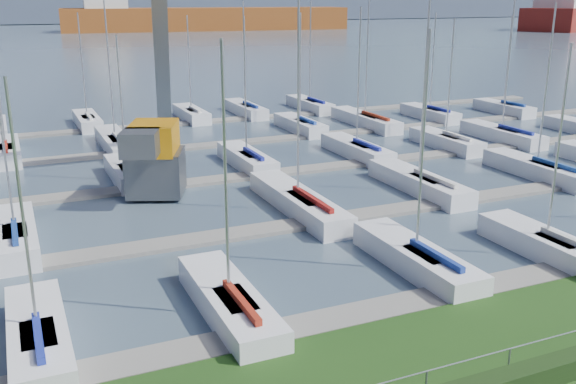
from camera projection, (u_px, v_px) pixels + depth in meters
water at (29, 28)px, 246.50m from camera, size 800.00×540.00×0.20m
fence at (456, 363)px, 18.42m from camera, size 80.00×0.04×0.04m
foothill at (20, 8)px, 305.91m from camera, size 900.00×80.00×12.00m
docks at (201, 182)px, 41.59m from camera, size 90.00×41.60×0.25m
crane at (155, 100)px, 38.50m from camera, size 5.97×13.49×22.35m
cargo_ship_mid at (196, 19)px, 228.38m from camera, size 101.85×27.78×21.50m
sailboat_fleet at (170, 92)px, 42.12m from camera, size 73.90×49.47×13.66m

